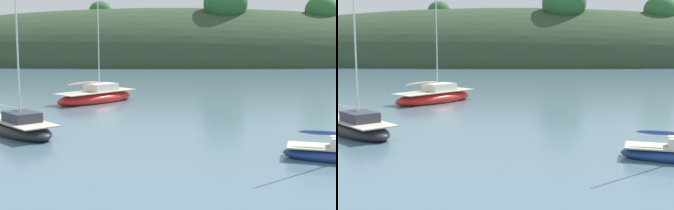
% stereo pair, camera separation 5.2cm
% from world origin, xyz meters
% --- Properties ---
extents(far_shoreline_hill, '(150.00, 36.00, 27.70)m').
position_xyz_m(far_shoreline_hill, '(0.09, 93.46, 0.08)').
color(far_shoreline_hill, '#2D422B').
rests_on(far_shoreline_hill, ground).
extents(sailboat_cream_ketch, '(6.12, 6.39, 7.89)m').
position_xyz_m(sailboat_cream_ketch, '(-8.36, 16.45, 0.40)').
color(sailboat_cream_ketch, '#232328').
rests_on(sailboat_cream_ketch, ground).
extents(sailboat_teal_outer, '(7.04, 7.74, 9.22)m').
position_xyz_m(sailboat_teal_outer, '(-6.17, 30.41, 0.46)').
color(sailboat_teal_outer, red).
rests_on(sailboat_teal_outer, ground).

